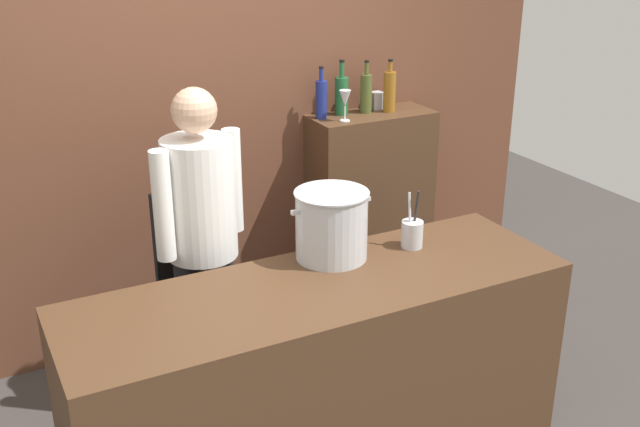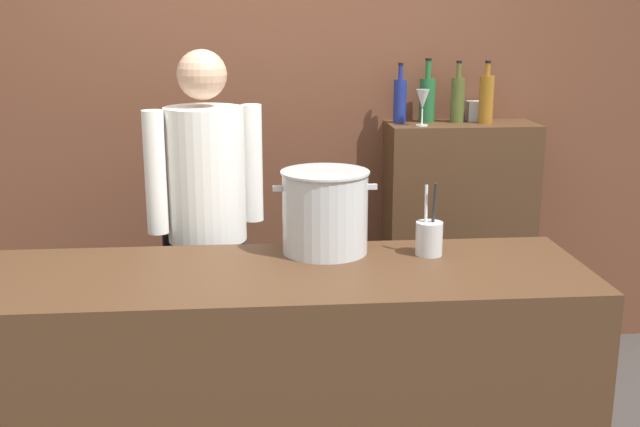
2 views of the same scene
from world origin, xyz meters
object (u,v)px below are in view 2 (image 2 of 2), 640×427
wine_bottle_green (427,99)px  wine_bottle_cobalt (400,100)px  stockpot_large (325,212)px  wine_glass_wide (423,101)px  utensil_crock (429,237)px  spice_tin_silver (474,111)px  wine_bottle_amber (486,98)px  chef (207,211)px  wine_bottle_olive (458,99)px

wine_bottle_green → wine_bottle_cobalt: bearing=-172.1°
stockpot_large → wine_glass_wide: (0.57, 0.90, 0.33)m
utensil_crock → spice_tin_silver: (0.48, 1.14, 0.34)m
utensil_crock → wine_bottle_amber: 1.24m
wine_bottle_green → spice_tin_silver: wine_bottle_green is taller
utensil_crock → wine_glass_wide: (0.17, 0.97, 0.42)m
wine_bottle_green → wine_glass_wide: bearing=-111.4°
stockpot_large → wine_bottle_green: (0.62, 1.04, 0.32)m
wine_bottle_green → wine_bottle_cobalt: (-0.15, -0.02, -0.00)m
stockpot_large → utensil_crock: 0.41m
chef → wine_bottle_amber: (1.39, 0.54, 0.42)m
utensil_crock → wine_bottle_cobalt: bearing=85.7°
wine_bottle_green → wine_glass_wide: wine_bottle_green is taller
wine_bottle_cobalt → stockpot_large: bearing=-115.1°
wine_bottle_olive → stockpot_large: bearing=-127.4°
spice_tin_silver → wine_bottle_green: bearing=-174.3°
wine_bottle_amber → wine_bottle_cobalt: wine_bottle_amber is taller
chef → utensil_crock: (0.87, -0.50, 0.00)m
chef → wine_bottle_cobalt: (0.96, 0.59, 0.41)m
wine_bottle_cobalt → wine_glass_wide: bearing=-53.2°
stockpot_large → utensil_crock: (0.39, -0.07, -0.09)m
utensil_crock → wine_glass_wide: wine_glass_wide is taller
wine_bottle_green → stockpot_large: bearing=-120.9°
stockpot_large → wine_bottle_olive: 1.32m
stockpot_large → wine_bottle_cobalt: bearing=64.9°
utensil_crock → wine_glass_wide: bearing=79.9°
spice_tin_silver → wine_glass_wide: bearing=-151.9°
wine_bottle_olive → wine_bottle_cobalt: wine_bottle_olive is taller
stockpot_large → spice_tin_silver: 1.40m
wine_bottle_olive → spice_tin_silver: (0.10, 0.05, -0.07)m
spice_tin_silver → utensil_crock: bearing=-113.0°
wine_bottle_cobalt → wine_bottle_green: bearing=7.9°
wine_bottle_amber → stockpot_large: bearing=-133.2°
wine_bottle_cobalt → spice_tin_silver: bearing=6.5°
utensil_crock → wine_bottle_cobalt: 1.17m
stockpot_large → wine_bottle_amber: wine_bottle_amber is taller
wine_glass_wide → spice_tin_silver: (0.31, 0.17, -0.07)m
chef → wine_bottle_cobalt: size_ratio=5.49×
chef → utensil_crock: 1.01m
chef → wine_bottle_green: chef is taller
utensil_crock → spice_tin_silver: 1.29m
chef → wine_bottle_green: (1.10, 0.61, 0.42)m
chef → utensil_crock: chef is taller
utensil_crock → wine_bottle_green: bearing=78.4°
wine_glass_wide → spice_tin_silver: size_ratio=1.76×
wine_glass_wide → chef: bearing=-155.7°
stockpot_large → wine_bottle_olive: (0.77, 1.01, 0.32)m
utensil_crock → wine_bottle_cobalt: wine_bottle_cobalt is taller
utensil_crock → wine_bottle_amber: (0.52, 1.04, 0.42)m
wine_bottle_amber → spice_tin_silver: (-0.03, 0.10, -0.07)m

